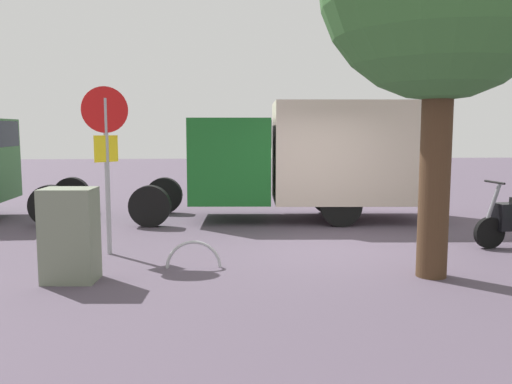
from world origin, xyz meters
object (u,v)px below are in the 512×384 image
at_px(box_truck_near, 309,154).
at_px(stop_sign, 106,144).
at_px(utility_cabinet, 70,235).
at_px(bike_rack_hoop, 194,268).

bearing_deg(box_truck_near, stop_sign, 43.13).
height_order(stop_sign, utility_cabinet, stop_sign).
distance_m(utility_cabinet, bike_rack_hoop, 1.88).
relative_size(box_truck_near, utility_cabinet, 5.33).
xyz_separation_m(box_truck_near, bike_rack_hoop, (2.47, 4.31, -1.54)).
height_order(utility_cabinet, bike_rack_hoop, utility_cabinet).
bearing_deg(utility_cabinet, box_truck_near, -130.06).
xyz_separation_m(stop_sign, utility_cabinet, (0.19, 1.62, -1.21)).
distance_m(box_truck_near, utility_cabinet, 6.49).
bearing_deg(bike_rack_hoop, utility_cabinet, 20.06).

